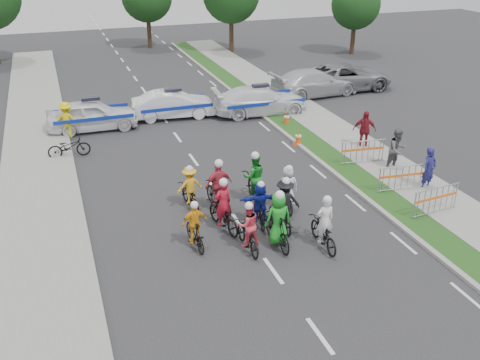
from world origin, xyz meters
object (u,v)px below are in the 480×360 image
object	(u,v)px
police_car_2	(260,100)
civilian_sedan	(314,83)
rider_3	(195,229)
parked_bike	(69,147)
police_car_1	(174,105)
cone_1	(287,119)
rider_4	(284,208)
rider_7	(287,192)
marshal_hiviz	(67,120)
barrier_1	(402,179)
civilian_suv	(345,77)
cone_0	(298,138)
barrier_0	(435,202)
police_car_0	(92,115)
rider_2	(248,232)
rider_9	(219,191)
tree_2	(356,5)
barrier_2	(362,153)
spectator_2	(364,130)
spectator_1	(397,150)
rider_10	(190,191)
rider_8	(254,184)
rider_0	(324,230)
rider_5	(260,206)
rider_1	(278,225)
rider_6	(223,212)

from	to	relation	value
police_car_2	civilian_sedan	world-z (taller)	civilian_sedan
rider_3	parked_bike	size ratio (longest dim) A/B	0.91
police_car_1	cone_1	bearing A→B (deg)	-115.56
rider_4	rider_7	size ratio (longest dim) A/B	1.10
marshal_hiviz	barrier_1	distance (m)	15.81
civilian_suv	cone_0	bearing A→B (deg)	140.05
rider_3	police_car_1	xyz separation A→B (m)	(2.39, 12.94, 0.07)
barrier_0	rider_4	bearing A→B (deg)	168.40
rider_4	police_car_0	xyz separation A→B (m)	(-5.08, 12.25, 0.03)
rider_2	barrier_0	size ratio (longest dim) A/B	0.87
civilian_sedan	civilian_suv	size ratio (longest dim) A/B	0.93
rider_9	barrier_1	distance (m)	7.14
rider_7	tree_2	xyz separation A→B (m)	(16.02, 22.59, 3.14)
rider_2	barrier_2	world-z (taller)	rider_2
rider_4	police_car_2	bearing A→B (deg)	-97.65
civilian_sedan	spectator_2	size ratio (longest dim) A/B	3.05
spectator_1	civilian_sedan	bearing A→B (deg)	72.36
rider_10	civilian_sedan	size ratio (longest dim) A/B	0.31
rider_4	spectator_1	size ratio (longest dim) A/B	1.07
rider_8	marshal_hiviz	xyz separation A→B (m)	(-6.05, 9.46, 0.13)
police_car_2	civilian_sedan	size ratio (longest dim) A/B	0.94
rider_0	rider_3	distance (m)	4.09
rider_2	spectator_1	world-z (taller)	spectator_1
rider_5	rider_10	size ratio (longest dim) A/B	0.98
barrier_2	cone_1	distance (m)	5.89
spectator_1	cone_1	bearing A→B (deg)	97.99
barrier_2	police_car_0	bearing A→B (deg)	140.74
civilian_sedan	barrier_0	world-z (taller)	civilian_sedan
police_car_2	barrier_2	xyz separation A→B (m)	(1.51, -8.05, -0.19)
rider_5	barrier_1	distance (m)	6.09
civilian_sedan	spectator_1	bearing A→B (deg)	165.22
police_car_2	marshal_hiviz	bearing A→B (deg)	96.19
rider_1	cone_0	world-z (taller)	rider_1
cone_1	tree_2	size ratio (longest dim) A/B	0.12
civilian_sedan	spectator_2	world-z (taller)	spectator_2
rider_3	rider_10	bearing A→B (deg)	-106.43
tree_2	rider_3	bearing A→B (deg)	-129.67
rider_0	cone_0	world-z (taller)	rider_0
rider_6	barrier_2	bearing A→B (deg)	-168.15
rider_4	spectator_1	distance (m)	6.99
rider_0	civilian_sedan	world-z (taller)	rider_0
barrier_0	barrier_1	bearing A→B (deg)	90.00
rider_6	police_car_1	xyz separation A→B (m)	(1.20, 12.18, 0.08)
civilian_suv	barrier_2	distance (m)	12.00
rider_10	parked_bike	world-z (taller)	rider_10
police_car_1	barrier_2	size ratio (longest dim) A/B	2.19
parked_bike	spectator_2	bearing A→B (deg)	-106.15
cone_0	rider_2	bearing A→B (deg)	-125.22
rider_6	rider_9	distance (m)	1.35
police_car_2	cone_0	world-z (taller)	police_car_2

